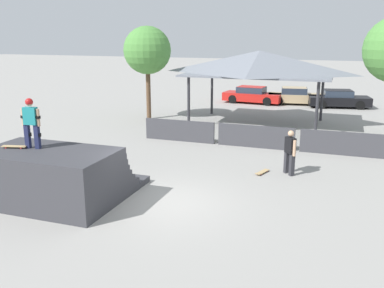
# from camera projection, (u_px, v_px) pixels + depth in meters

# --- Properties ---
(ground_plane) EXTENTS (160.00, 160.00, 0.00)m
(ground_plane) POSITION_uv_depth(u_px,v_px,m) (161.00, 203.00, 13.50)
(ground_plane) COLOR gray
(quarter_pipe_ramp) EXTENTS (4.14, 4.10, 1.71)m
(quarter_pipe_ramp) POSITION_uv_depth(u_px,v_px,m) (56.00, 177.00, 13.61)
(quarter_pipe_ramp) COLOR #38383D
(quarter_pipe_ramp) RESTS_ON ground
(skater_on_deck) EXTENTS (0.68, 0.26, 1.58)m
(skater_on_deck) POSITION_uv_depth(u_px,v_px,m) (31.00, 120.00, 13.19)
(skater_on_deck) COLOR #1E2347
(skater_on_deck) RESTS_ON quarter_pipe_ramp
(skateboard_on_deck) EXTENTS (0.83, 0.39, 0.09)m
(skateboard_on_deck) POSITION_uv_depth(u_px,v_px,m) (15.00, 146.00, 13.42)
(skateboard_on_deck) COLOR red
(skateboard_on_deck) RESTS_ON quarter_pipe_ramp
(bystander_walking) EXTENTS (0.52, 0.60, 1.71)m
(bystander_walking) POSITION_uv_depth(u_px,v_px,m) (290.00, 150.00, 16.08)
(bystander_walking) COLOR #2D2D33
(bystander_walking) RESTS_ON ground
(skateboard_on_ground) EXTENTS (0.44, 0.84, 0.09)m
(skateboard_on_ground) POSITION_uv_depth(u_px,v_px,m) (262.00, 172.00, 16.38)
(skateboard_on_ground) COLOR red
(skateboard_on_ground) RESTS_ON ground
(barrier_fence) EXTENTS (11.26, 0.12, 1.05)m
(barrier_fence) POSITION_uv_depth(u_px,v_px,m) (256.00, 137.00, 20.01)
(barrier_fence) COLOR #3D3D42
(barrier_fence) RESTS_ON ground
(pavilion_shelter) EXTENTS (8.26, 5.29, 4.27)m
(pavilion_shelter) POSITION_uv_depth(u_px,v_px,m) (259.00, 63.00, 24.59)
(pavilion_shelter) COLOR #2D2D33
(pavilion_shelter) RESTS_ON ground
(tree_beside_pavilion) EXTENTS (2.89, 2.89, 5.68)m
(tree_beside_pavilion) POSITION_uv_depth(u_px,v_px,m) (147.00, 51.00, 25.87)
(tree_beside_pavilion) COLOR brown
(tree_beside_pavilion) RESTS_ON ground
(parked_car_red) EXTENTS (4.58, 2.06, 1.27)m
(parked_car_red) POSITION_uv_depth(u_px,v_px,m) (252.00, 95.00, 32.93)
(parked_car_red) COLOR red
(parked_car_red) RESTS_ON ground
(parked_car_tan) EXTENTS (4.22, 2.19, 1.27)m
(parked_car_tan) POSITION_uv_depth(u_px,v_px,m) (295.00, 96.00, 32.41)
(parked_car_tan) COLOR tan
(parked_car_tan) RESTS_ON ground
(parked_car_black) EXTENTS (4.53, 2.55, 1.27)m
(parked_car_black) POSITION_uv_depth(u_px,v_px,m) (339.00, 99.00, 30.99)
(parked_car_black) COLOR black
(parked_car_black) RESTS_ON ground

